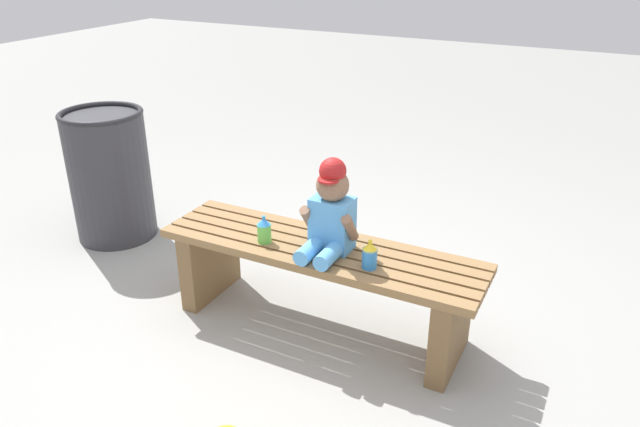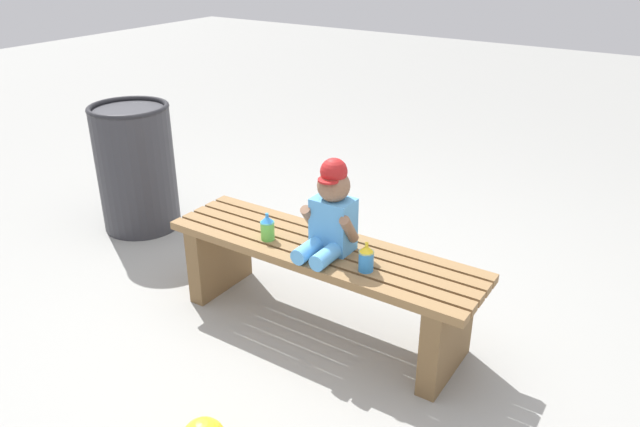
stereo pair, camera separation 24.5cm
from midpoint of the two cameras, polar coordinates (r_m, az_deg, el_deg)
The scene contains 6 objects.
ground_plane at distance 2.80m, azimuth 2.64°, elevation -10.51°, with size 16.00×16.00×0.00m, color #999993.
park_bench at distance 2.65m, azimuth 2.76°, elevation -5.74°, with size 1.43×0.37×0.41m.
child_figure at distance 2.47m, azimuth 3.88°, elevation 0.05°, with size 0.23×0.27×0.40m.
sippy_cup_left at distance 2.61m, azimuth -2.31°, elevation -1.36°, with size 0.06×0.06×0.12m.
sippy_cup_right at distance 2.39m, azimuth 7.32°, elevation -4.21°, with size 0.06×0.06×0.12m.
trash_bin at distance 3.67m, azimuth -15.14°, elevation 4.22°, with size 0.45×0.45×0.75m.
Camera 2 is at (1.25, -1.91, 1.62)m, focal length 33.96 mm.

